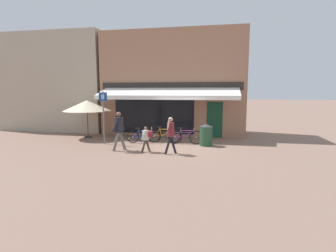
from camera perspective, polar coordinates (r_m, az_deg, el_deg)
The scene contains 13 objects.
ground_plane at distance 12.69m, azimuth 1.71°, elevation -4.71°, with size 160.00×160.00×0.00m, color #846656.
shop_front at distance 17.12m, azimuth 1.31°, elevation 9.14°, with size 8.88×4.66×6.36m.
neighbour_building at distance 20.86m, azimuth -22.64°, elevation 8.61°, with size 7.89×4.00×6.58m.
bike_rack_rail at distance 13.89m, azimuth -0.45°, elevation -1.71°, with size 2.74×0.04×0.57m.
bicycle_blue at distance 13.85m, azimuth -5.37°, elevation -2.21°, with size 1.73×0.63×0.81m.
bicycle_orange at distance 13.89m, azimuth -0.85°, elevation -2.04°, with size 1.77×0.52×0.86m.
bicycle_purple at distance 13.52m, azimuth 3.84°, elevation -2.33°, with size 1.79×0.52×0.85m.
pedestrian_adult at distance 11.25m, azimuth 0.57°, elevation -1.14°, with size 0.53×0.56×1.62m.
pedestrian_child at distance 11.69m, azimuth -4.72°, elevation -2.25°, with size 0.49×0.48×1.16m.
pedestrian_second_adult at distance 12.09m, azimuth -10.65°, elevation -0.27°, with size 0.60×0.73×1.80m.
litter_bin at distance 13.17m, azimuth 8.27°, elevation -1.91°, with size 0.65×0.65×1.09m.
parking_sign at distance 13.72m, azimuth -13.88°, elevation 2.93°, with size 0.44×0.07×2.71m.
cafe_parasol at distance 15.94m, azimuth -17.23°, elevation 4.24°, with size 2.72×2.72×2.18m.
Camera 1 is at (2.03, -12.24, 2.69)m, focal length 28.00 mm.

